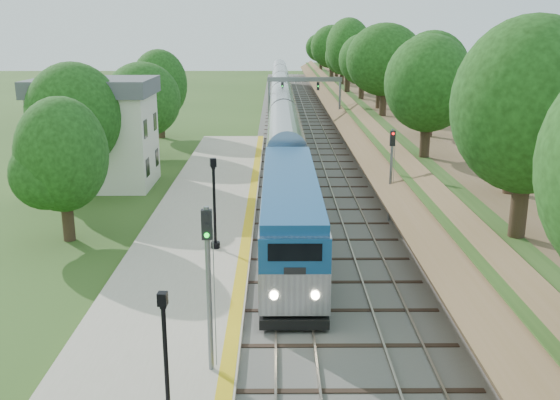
{
  "coord_description": "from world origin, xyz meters",
  "views": [
    {
      "loc": [
        -0.68,
        -15.85,
        11.54
      ],
      "look_at": [
        -0.5,
        15.7,
        2.8
      ],
      "focal_mm": 40.0,
      "sensor_mm": 36.0,
      "label": 1
    }
  ],
  "objects_px": {
    "train": "(282,107)",
    "signal_farside": "(391,166)",
    "signal_gantry": "(304,90)",
    "station_building": "(97,132)",
    "signal_platform": "(208,272)",
    "lamppost_mid": "(166,367)",
    "lamppost_far": "(215,209)"
  },
  "relations": [
    {
      "from": "signal_gantry",
      "to": "signal_farside",
      "type": "height_order",
      "value": "signal_gantry"
    },
    {
      "from": "station_building",
      "to": "signal_farside",
      "type": "relative_size",
      "value": 1.52
    },
    {
      "from": "station_building",
      "to": "signal_platform",
      "type": "relative_size",
      "value": 1.5
    },
    {
      "from": "station_building",
      "to": "lamppost_far",
      "type": "height_order",
      "value": "station_building"
    },
    {
      "from": "lamppost_far",
      "to": "signal_farside",
      "type": "xyz_separation_m",
      "value": [
        10.09,
        5.57,
        1.05
      ]
    },
    {
      "from": "lamppost_mid",
      "to": "signal_farside",
      "type": "distance_m",
      "value": 23.02
    },
    {
      "from": "lamppost_far",
      "to": "lamppost_mid",
      "type": "bearing_deg",
      "value": -89.75
    },
    {
      "from": "signal_farside",
      "to": "lamppost_mid",
      "type": "bearing_deg",
      "value": -115.86
    },
    {
      "from": "train",
      "to": "lamppost_far",
      "type": "xyz_separation_m",
      "value": [
        -3.89,
        -46.12,
        0.39
      ]
    },
    {
      "from": "lamppost_mid",
      "to": "lamppost_far",
      "type": "height_order",
      "value": "lamppost_far"
    },
    {
      "from": "signal_farside",
      "to": "signal_gantry",
      "type": "bearing_deg",
      "value": 96.19
    },
    {
      "from": "station_building",
      "to": "train",
      "type": "bearing_deg",
      "value": 65.81
    },
    {
      "from": "lamppost_mid",
      "to": "signal_farside",
      "type": "relative_size",
      "value": 0.74
    },
    {
      "from": "train",
      "to": "signal_gantry",
      "type": "bearing_deg",
      "value": -68.16
    },
    {
      "from": "train",
      "to": "signal_farside",
      "type": "height_order",
      "value": "signal_farside"
    },
    {
      "from": "station_building",
      "to": "lamppost_mid",
      "type": "relative_size",
      "value": 2.07
    },
    {
      "from": "station_building",
      "to": "signal_farside",
      "type": "xyz_separation_m",
      "value": [
        20.2,
        -9.39,
        -0.52
      ]
    },
    {
      "from": "train",
      "to": "signal_platform",
      "type": "bearing_deg",
      "value": -92.85
    },
    {
      "from": "station_building",
      "to": "signal_gantry",
      "type": "xyz_separation_m",
      "value": [
        16.47,
        24.99,
        0.73
      ]
    },
    {
      "from": "station_building",
      "to": "signal_farside",
      "type": "distance_m",
      "value": 22.28
    },
    {
      "from": "lamppost_mid",
      "to": "signal_farside",
      "type": "bearing_deg",
      "value": 64.14
    },
    {
      "from": "train",
      "to": "station_building",
      "type": "bearing_deg",
      "value": -114.19
    },
    {
      "from": "train",
      "to": "signal_farside",
      "type": "relative_size",
      "value": 19.87
    },
    {
      "from": "lamppost_mid",
      "to": "lamppost_far",
      "type": "bearing_deg",
      "value": 90.25
    },
    {
      "from": "station_building",
      "to": "lamppost_far",
      "type": "relative_size",
      "value": 1.79
    },
    {
      "from": "signal_gantry",
      "to": "signal_farside",
      "type": "bearing_deg",
      "value": -83.81
    },
    {
      "from": "lamppost_mid",
      "to": "signal_farside",
      "type": "height_order",
      "value": "signal_farside"
    },
    {
      "from": "station_building",
      "to": "signal_platform",
      "type": "xyz_separation_m",
      "value": [
        11.1,
        -26.99,
        -0.19
      ]
    },
    {
      "from": "lamppost_mid",
      "to": "signal_gantry",
      "type": "bearing_deg",
      "value": 83.48
    },
    {
      "from": "train",
      "to": "lamppost_mid",
      "type": "bearing_deg",
      "value": -93.57
    },
    {
      "from": "signal_platform",
      "to": "train",
      "type": "bearing_deg",
      "value": 87.15
    },
    {
      "from": "signal_platform",
      "to": "lamppost_mid",
      "type": "bearing_deg",
      "value": -106.69
    }
  ]
}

